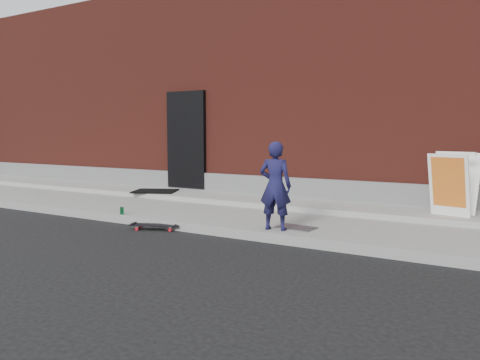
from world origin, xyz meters
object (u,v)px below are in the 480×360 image
Objects in this scene: pizza_sign at (454,184)px; child at (275,186)px; skateboard at (155,225)px; soda_can at (122,211)px.

child is at bearing -136.68° from pizza_sign.
skateboard is 0.80× the size of pizza_sign.
pizza_sign is at bearing -146.92° from child.
pizza_sign is (4.16, 2.40, 0.69)m from skateboard.
child is 2.15m from skateboard.
soda_can is (-5.05, -2.23, -0.55)m from pizza_sign.
pizza_sign is 7.94× the size of soda_can.
soda_can reaches higher than skateboard.
soda_can is at bearing -6.61° from child.
child is at bearing 10.05° from skateboard.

